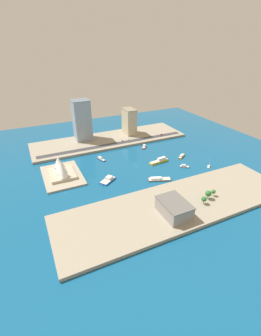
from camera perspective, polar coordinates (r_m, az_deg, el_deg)
name	(u,v)px	position (r m, az deg, el deg)	size (l,w,h in m)	color
ground_plane	(136,165)	(301.51, 1.33, 0.70)	(440.00, 440.00, 0.00)	#145684
quay_west	(179,204)	(234.56, 11.57, -8.58)	(70.00, 240.00, 3.25)	#9E937F
quay_east	(110,140)	(378.16, -4.97, 6.86)	(70.00, 240.00, 3.25)	#9E937F
peninsula_point	(62,175)	(288.20, -16.21, -1.74)	(62.89, 43.08, 2.00)	#A89E89
road_strip	(115,144)	(357.70, -3.67, 5.90)	(9.51, 228.00, 0.15)	#38383D
yacht_sleek_gray	(184,166)	(303.48, 12.90, 0.40)	(9.82, 11.24, 3.54)	#999EA3
barge_flat_brown	(159,179)	(271.13, 6.82, -2.67)	(15.83, 26.65, 3.43)	brown
patrol_launch_navy	(101,159)	(317.54, -7.18, 2.23)	(15.27, 8.27, 3.41)	#1E284C
tugboat_red	(144,147)	(352.09, 3.32, 5.19)	(12.68, 10.23, 4.03)	red
ferry_yellow_fast	(159,161)	(309.78, 7.02, 1.74)	(9.37, 28.88, 6.08)	yellow
catamaran_blue	(108,180)	(268.42, -5.46, -2.86)	(18.78, 21.36, 4.63)	blue
sailboat_small_white	(209,166)	(312.73, 18.45, 0.37)	(7.80, 8.04, 12.86)	white
water_taxi_orange	(182,156)	(329.82, 12.29, 2.84)	(12.26, 15.45, 3.59)	orange
office_block_beige	(129,121)	(391.73, -0.30, 11.22)	(26.95, 16.80, 41.43)	#C6B793
tower_tall_glass	(82,120)	(372.55, -11.71, 11.29)	(24.56, 25.90, 61.07)	#8C9EB2
carpark_squat_concrete	(174,208)	(215.30, 10.50, -9.51)	(31.34, 22.35, 13.32)	gray
van_white	(122,141)	(364.68, -2.02, 6.54)	(2.10, 4.78, 1.60)	black
pickup_red	(161,135)	(394.37, 7.48, 8.05)	(2.10, 5.13, 1.53)	black
traffic_light_waterfront	(129,140)	(357.98, -0.42, 6.72)	(0.36, 0.36, 6.50)	black
opera_landmark	(61,169)	(285.35, -16.49, -0.15)	(42.10, 28.91, 21.85)	#BCAD93
park_tree_cluster	(208,195)	(241.56, 18.27, -6.21)	(10.77, 22.09, 9.22)	brown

